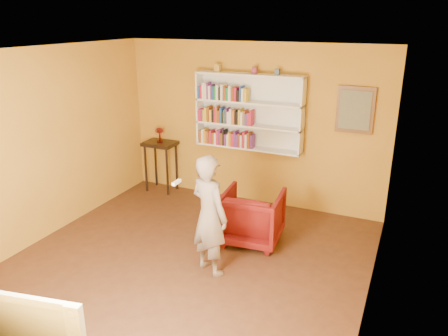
# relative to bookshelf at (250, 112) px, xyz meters

# --- Properties ---
(room_shell) EXTENTS (5.30, 5.80, 2.88)m
(room_shell) POSITION_rel_bookshelf_xyz_m (0.00, -2.41, -0.58)
(room_shell) COLOR #422415
(room_shell) RESTS_ON ground
(bookshelf) EXTENTS (1.80, 0.29, 1.23)m
(bookshelf) POSITION_rel_bookshelf_xyz_m (0.00, 0.00, 0.00)
(bookshelf) COLOR white
(bookshelf) RESTS_ON room_shell
(books_row_lower) EXTENTS (0.97, 0.19, 0.27)m
(books_row_lower) POSITION_rel_bookshelf_xyz_m (-0.36, -0.11, -0.47)
(books_row_lower) COLOR brown
(books_row_lower) RESTS_ON bookshelf
(books_row_middle) EXTENTS (0.95, 0.18, 0.27)m
(books_row_middle) POSITION_rel_bookshelf_xyz_m (-0.37, -0.11, -0.09)
(books_row_middle) COLOR #B91C3D
(books_row_middle) RESTS_ON bookshelf
(books_row_upper) EXTENTS (0.86, 0.19, 0.27)m
(books_row_upper) POSITION_rel_bookshelf_xyz_m (-0.45, -0.11, 0.29)
(books_row_upper) COLOR #22479B
(books_row_upper) RESTS_ON bookshelf
(ornament_left) EXTENTS (0.09, 0.09, 0.12)m
(ornament_left) POSITION_rel_bookshelf_xyz_m (-0.56, -0.06, 0.68)
(ornament_left) COLOR gold
(ornament_left) RESTS_ON bookshelf
(ornament_centre) EXTENTS (0.08, 0.08, 0.11)m
(ornament_centre) POSITION_rel_bookshelf_xyz_m (0.09, -0.06, 0.67)
(ornament_centre) COLOR maroon
(ornament_centre) RESTS_ON bookshelf
(ornament_right) EXTENTS (0.07, 0.07, 0.09)m
(ornament_right) POSITION_rel_bookshelf_xyz_m (0.46, -0.06, 0.67)
(ornament_right) COLOR #445D72
(ornament_right) RESTS_ON bookshelf
(framed_painting) EXTENTS (0.55, 0.05, 0.70)m
(framed_painting) POSITION_rel_bookshelf_xyz_m (1.65, 0.05, 0.16)
(framed_painting) COLOR brown
(framed_painting) RESTS_ON room_shell
(console_table) EXTENTS (0.57, 0.43, 0.93)m
(console_table) POSITION_rel_bookshelf_xyz_m (-1.66, -0.16, -0.83)
(console_table) COLOR black
(console_table) RESTS_ON ground
(ruby_lustre) EXTENTS (0.16, 0.16, 0.26)m
(ruby_lustre) POSITION_rel_bookshelf_xyz_m (-1.66, -0.16, -0.48)
(ruby_lustre) COLOR maroon
(ruby_lustre) RESTS_ON console_table
(armchair) EXTENTS (0.88, 0.91, 0.76)m
(armchair) POSITION_rel_bookshelf_xyz_m (0.55, -1.31, -1.21)
(armchair) COLOR #4F0509
(armchair) RESTS_ON ground
(person) EXTENTS (0.67, 0.56, 1.55)m
(person) POSITION_rel_bookshelf_xyz_m (0.35, -2.27, -0.82)
(person) COLOR #726154
(person) RESTS_ON ground
(game_remote) EXTENTS (0.04, 0.15, 0.04)m
(game_remote) POSITION_rel_bookshelf_xyz_m (0.10, -2.59, -0.31)
(game_remote) COLOR white
(game_remote) RESTS_ON person
(television) EXTENTS (1.15, 0.36, 0.66)m
(television) POSITION_rel_bookshelf_xyz_m (-0.06, -4.66, -0.77)
(television) COLOR black
(television) RESTS_ON tv_cabinet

